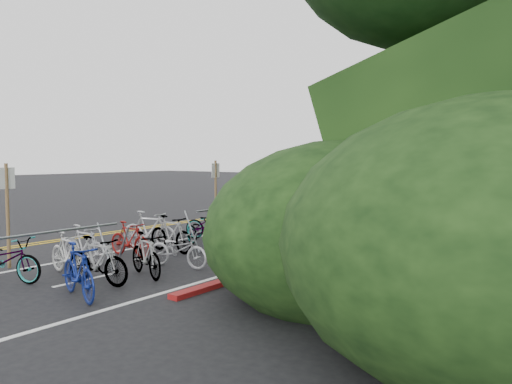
% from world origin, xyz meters
% --- Properties ---
extents(ground, '(120.00, 120.00, 0.00)m').
position_xyz_m(ground, '(0.00, 0.00, 0.00)').
color(ground, black).
rests_on(ground, ground).
extents(road_markings, '(7.47, 80.00, 0.01)m').
position_xyz_m(road_markings, '(0.63, 10.10, 0.00)').
color(road_markings, gold).
rests_on(road_markings, ground).
extents(red_curb, '(0.25, 28.00, 0.10)m').
position_xyz_m(red_curb, '(5.70, 12.00, 0.05)').
color(red_curb, maroon).
rests_on(red_curb, ground).
extents(bike_rack_front, '(1.14, 3.44, 1.16)m').
position_xyz_m(bike_rack_front, '(3.19, -3.00, 0.87)').
color(bike_rack_front, gray).
rests_on(bike_rack_front, ground).
extents(bike_racks_rest, '(1.14, 23.00, 1.17)m').
position_xyz_m(bike_racks_rest, '(3.00, 13.00, 0.85)').
color(bike_racks_rest, gray).
rests_on(bike_racks_rest, ground).
extents(signpost_near, '(0.08, 0.40, 2.47)m').
position_xyz_m(signpost_near, '(0.65, -2.43, 1.42)').
color(signpost_near, brown).
rests_on(signpost_near, ground).
extents(signposts_rest, '(0.08, 18.40, 2.50)m').
position_xyz_m(signposts_rest, '(0.60, 14.00, 1.43)').
color(signposts_rest, brown).
rests_on(signposts_rest, ground).
extents(bike_front, '(0.91, 1.88, 1.09)m').
position_xyz_m(bike_front, '(1.45, 1.19, 0.54)').
color(bike_front, '#9E9EA3').
rests_on(bike_front, ground).
extents(bike_valet, '(3.50, 12.41, 1.03)m').
position_xyz_m(bike_valet, '(2.89, 2.25, 0.48)').
color(bike_valet, slate).
rests_on(bike_valet, ground).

